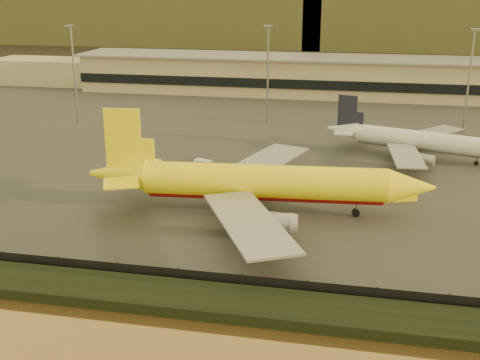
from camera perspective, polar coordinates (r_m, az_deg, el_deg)
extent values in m
plane|color=black|center=(86.25, 0.59, -6.42)|extent=(900.00, 900.00, 0.00)
cube|color=black|center=(71.14, -2.10, -11.49)|extent=(320.00, 7.00, 1.40)
cube|color=#2D2D2D|center=(176.29, 6.60, 6.35)|extent=(320.00, 220.00, 0.20)
cube|color=black|center=(74.26, -1.37, -9.60)|extent=(300.00, 0.05, 2.20)
cube|color=tan|center=(204.69, 7.46, 9.69)|extent=(160.00, 22.00, 12.00)
cube|color=black|center=(193.80, 7.18, 8.93)|extent=(160.00, 0.60, 3.00)
cube|color=gray|center=(203.87, 7.54, 11.44)|extent=(164.00, 24.00, 0.60)
cube|color=tan|center=(235.58, -16.52, 9.84)|extent=(50.00, 18.00, 9.00)
cylinder|color=slate|center=(166.63, -15.42, 9.54)|extent=(0.50, 0.50, 25.00)
cube|color=slate|center=(165.34, -15.79, 13.89)|extent=(2.20, 2.20, 0.40)
cylinder|color=slate|center=(160.63, 2.64, 9.86)|extent=(0.50, 0.50, 25.00)
cube|color=slate|center=(159.29, 2.71, 14.39)|extent=(2.20, 2.20, 0.40)
cylinder|color=slate|center=(158.67, 20.86, 8.60)|extent=(0.50, 0.50, 25.00)
cube|color=slate|center=(157.32, 21.39, 13.15)|extent=(2.20, 2.20, 0.40)
cylinder|color=yellow|center=(96.67, 2.35, -0.16)|extent=(38.95, 9.03, 5.58)
cylinder|color=#9F090A|center=(96.98, 2.34, -0.71)|extent=(37.77, 7.71, 4.35)
cone|color=yellow|center=(97.87, 15.94, -0.64)|extent=(7.98, 6.23, 5.58)
cone|color=yellow|center=(101.07, -11.42, 0.55)|extent=(10.12, 6.42, 5.58)
cube|color=yellow|center=(99.10, -11.05, 3.91)|extent=(5.91, 0.98, 9.76)
cube|color=yellow|center=(105.43, -9.42, 1.64)|extent=(6.40, 6.36, 0.33)
cube|color=yellow|center=(95.25, -11.21, -0.26)|extent=(7.01, 6.98, 0.33)
cube|color=gray|center=(111.18, 2.36, 1.77)|extent=(14.17, 25.27, 0.33)
cylinder|color=gray|center=(108.02, 3.63, 0.41)|extent=(6.68, 3.63, 3.07)
cube|color=gray|center=(83.20, 0.84, -3.98)|extent=(17.70, 24.89, 0.33)
cylinder|color=gray|center=(86.92, 2.83, -4.09)|extent=(6.68, 3.63, 3.07)
cylinder|color=black|center=(98.38, 10.92, -3.06)|extent=(1.31, 1.08, 1.23)
cylinder|color=slate|center=(98.15, 10.94, -2.71)|extent=(0.21, 0.21, 2.51)
cylinder|color=black|center=(96.27, -0.19, -3.19)|extent=(1.31, 1.08, 1.23)
cylinder|color=slate|center=(96.04, -0.19, -2.84)|extent=(0.21, 0.21, 2.51)
cylinder|color=black|center=(100.93, 0.14, -2.16)|extent=(1.31, 1.08, 1.23)
cylinder|color=slate|center=(100.71, 0.14, -1.82)|extent=(0.21, 0.21, 2.51)
cylinder|color=silver|center=(133.85, 17.01, 3.59)|extent=(28.71, 12.56, 4.01)
cylinder|color=gray|center=(134.01, 16.98, 3.30)|extent=(27.67, 11.48, 3.13)
cone|color=silver|center=(138.50, 9.74, 4.73)|extent=(8.09, 6.00, 4.01)
cube|color=black|center=(137.30, 10.16, 6.48)|extent=(4.30, 1.64, 7.01)
cube|color=silver|center=(141.63, 10.92, 5.09)|extent=(5.47, 5.43, 0.24)
cube|color=silver|center=(134.23, 9.81, 4.43)|extent=(4.03, 3.83, 0.24)
cube|color=gray|center=(144.67, 17.67, 4.30)|extent=(15.82, 17.46, 0.24)
cylinder|color=gray|center=(141.97, 18.18, 3.53)|extent=(5.25, 3.56, 2.20)
cube|color=gray|center=(123.78, 15.47, 2.24)|extent=(6.96, 18.40, 0.24)
cylinder|color=gray|center=(126.19, 16.61, 1.92)|extent=(5.25, 3.56, 2.20)
cylinder|color=black|center=(132.95, 21.49, 1.51)|extent=(1.05, 0.94, 0.88)
cylinder|color=slate|center=(132.82, 21.51, 1.70)|extent=(0.21, 0.21, 1.80)
cylinder|color=black|center=(133.62, 15.45, 2.21)|extent=(1.05, 0.94, 0.88)
cylinder|color=slate|center=(133.50, 15.47, 2.40)|extent=(0.21, 0.21, 1.80)
cylinder|color=black|center=(137.01, 15.83, 2.57)|extent=(1.05, 0.94, 0.88)
cylinder|color=slate|center=(136.89, 15.85, 2.75)|extent=(0.21, 0.21, 1.80)
cube|color=yellow|center=(107.42, 15.24, -1.35)|extent=(4.72, 3.26, 1.95)
cube|color=silver|center=(121.88, -3.51, 1.52)|extent=(4.02, 2.73, 1.66)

